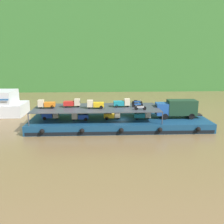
% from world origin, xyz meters
% --- Properties ---
extents(ground_plane, '(400.00, 400.00, 0.00)m').
position_xyz_m(ground_plane, '(0.00, 0.00, 0.00)').
color(ground_plane, brown).
extents(hillside_far_bank, '(137.60, 38.49, 43.44)m').
position_xyz_m(hillside_far_bank, '(0.00, 60.27, 24.47)').
color(hillside_far_bank, '#387533').
rests_on(hillside_far_bank, ground).
extents(cargo_barge, '(29.70, 9.06, 1.50)m').
position_xyz_m(cargo_barge, '(0.00, -0.03, 0.75)').
color(cargo_barge, navy).
rests_on(cargo_barge, ground).
extents(covered_lorry, '(7.89, 2.43, 3.10)m').
position_xyz_m(covered_lorry, '(9.87, 0.23, 3.19)').
color(covered_lorry, '#1E4C99').
rests_on(covered_lorry, cargo_barge).
extents(cargo_rack, '(20.50, 7.68, 2.00)m').
position_xyz_m(cargo_rack, '(-3.80, 0.00, 3.44)').
color(cargo_rack, '#383D47').
rests_on(cargo_rack, cargo_barge).
extents(mini_truck_lower_stern, '(2.74, 1.20, 1.38)m').
position_xyz_m(mini_truck_lower_stern, '(-11.44, 0.38, 2.19)').
color(mini_truck_lower_stern, '#1E47B7').
rests_on(mini_truck_lower_stern, cargo_barge).
extents(mini_truck_lower_aft, '(2.78, 1.27, 1.38)m').
position_xyz_m(mini_truck_lower_aft, '(-6.54, -0.59, 2.19)').
color(mini_truck_lower_aft, '#1E47B7').
rests_on(mini_truck_lower_aft, cargo_barge).
extents(mini_truck_lower_mid, '(2.76, 1.23, 1.38)m').
position_xyz_m(mini_truck_lower_mid, '(-1.17, -0.01, 2.19)').
color(mini_truck_lower_mid, gold).
rests_on(mini_truck_lower_mid, cargo_barge).
extents(mini_truck_lower_fore, '(2.74, 1.20, 1.38)m').
position_xyz_m(mini_truck_lower_fore, '(3.94, -0.16, 2.19)').
color(mini_truck_lower_fore, teal).
rests_on(mini_truck_lower_fore, cargo_barge).
extents(mini_truck_upper_stern, '(2.79, 1.28, 1.38)m').
position_xyz_m(mini_truck_upper_stern, '(-11.97, -0.14, 4.19)').
color(mini_truck_upper_stern, orange).
rests_on(mini_truck_upper_stern, cargo_rack).
extents(mini_truck_upper_mid, '(2.74, 1.20, 1.38)m').
position_xyz_m(mini_truck_upper_mid, '(-7.83, 0.55, 4.19)').
color(mini_truck_upper_mid, red).
rests_on(mini_truck_upper_mid, cargo_rack).
extents(mini_truck_upper_fore, '(2.75, 1.21, 1.38)m').
position_xyz_m(mini_truck_upper_fore, '(-3.98, -0.71, 4.19)').
color(mini_truck_upper_fore, gold).
rests_on(mini_truck_upper_fore, cargo_rack).
extents(mini_truck_upper_bow, '(2.75, 1.22, 1.38)m').
position_xyz_m(mini_truck_upper_bow, '(0.49, 0.33, 4.19)').
color(mini_truck_upper_bow, teal).
rests_on(mini_truck_upper_bow, cargo_rack).
extents(motorcycle_upper_port, '(1.90, 0.55, 0.87)m').
position_xyz_m(motorcycle_upper_port, '(3.16, -2.30, 3.93)').
color(motorcycle_upper_port, black).
rests_on(motorcycle_upper_port, cargo_rack).
extents(motorcycle_upper_centre, '(1.90, 0.55, 0.87)m').
position_xyz_m(motorcycle_upper_centre, '(3.04, -0.00, 3.93)').
color(motorcycle_upper_centre, black).
rests_on(motorcycle_upper_centre, cargo_rack).
extents(motorcycle_upper_stbd, '(1.90, 0.55, 0.87)m').
position_xyz_m(motorcycle_upper_stbd, '(3.29, 2.30, 3.93)').
color(motorcycle_upper_stbd, black).
rests_on(motorcycle_upper_stbd, cargo_rack).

